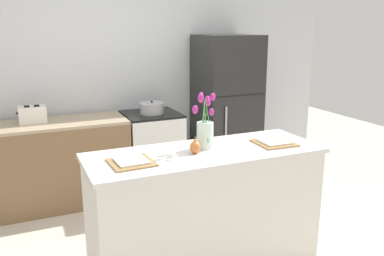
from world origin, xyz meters
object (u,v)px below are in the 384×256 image
Objects in this scene: flower_vase at (205,130)px; toaster at (32,114)px; refrigerator at (226,109)px; pear_figurine at (195,147)px; plate_setting_right at (274,142)px; cooking_pot at (152,108)px; stove_range at (152,152)px; plate_setting_left at (131,162)px.

toaster is (-1.16, 1.57, -0.09)m from flower_vase.
pear_figurine is (-1.15, -1.62, 0.11)m from refrigerator.
toaster is at bearing 178.98° from refrigerator.
cooking_pot is at bearing 106.61° from plate_setting_right.
toaster reaches higher than cooking_pot.
plate_setting_right is 2.41m from toaster.
refrigerator reaches higher than stove_range.
plate_setting_right is at bearing -73.57° from stove_range.
pear_figurine is 0.68m from plate_setting_right.
toaster is at bearing 121.90° from pear_figurine.
plate_setting_right is (-0.46, -1.65, 0.07)m from refrigerator.
pear_figurine is (-0.20, -1.62, 0.53)m from stove_range.
refrigerator is 4.03× the size of flower_vase.
refrigerator is 6.21× the size of toaster.
refrigerator is 2.32m from plate_setting_left.
flower_vase is 0.18m from pear_figurine.
toaster is (-1.03, 1.66, 0.00)m from pear_figurine.
toaster is at bearing 107.86° from plate_setting_left.
stove_range is 2.94× the size of plate_setting_left.
refrigerator reaches higher than plate_setting_left.
pear_figurine reaches higher than plate_setting_right.
refrigerator is 0.95m from cooking_pot.
stove_range is 2.07× the size of flower_vase.
flower_vase is at bearing -92.80° from cooking_pot.
toaster is at bearing 178.16° from stove_range.
flower_vase reaches higher than pear_figurine.
stove_range is 1.79m from plate_setting_right.
flower_vase is at bearing 10.77° from plate_setting_left.
refrigerator is 6.55× the size of cooking_pot.
plate_setting_left and plate_setting_right have the same top height.
flower_vase reaches higher than toaster.
stove_range is at bearing 106.43° from plate_setting_right.
refrigerator reaches higher than plate_setting_right.
stove_range is 3.37× the size of cooking_pot.
plate_setting_left is 1.00× the size of plate_setting_right.
plate_setting_right is at bearing -44.52° from toaster.
cooking_pot is at bearing -178.64° from refrigerator.
plate_setting_right is at bearing -11.80° from flower_vase.
plate_setting_right is 1.09× the size of toaster.
stove_range is at bearing 83.12° from pear_figurine.
flower_vase is 0.64m from plate_setting_left.
refrigerator is 13.14× the size of pear_figurine.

